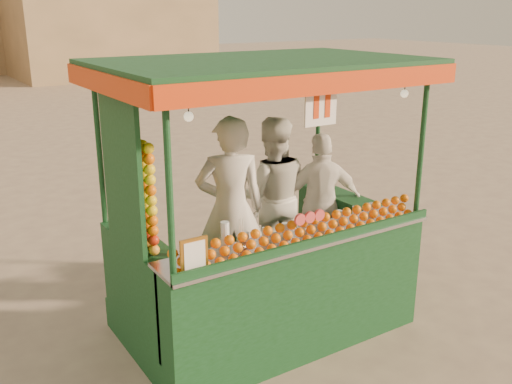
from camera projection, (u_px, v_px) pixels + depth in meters
ground at (242, 320)px, 6.03m from camera, size 90.00×90.00×0.00m
building_right at (108, 23)px, 28.13m from camera, size 9.00×6.00×5.00m
juice_cart at (262, 252)px, 5.57m from camera, size 2.96×1.92×2.69m
vendor_left at (230, 210)px, 5.63m from camera, size 0.80×0.67×1.86m
vendor_middle at (272, 196)px, 6.23m from camera, size 1.05×0.97×1.74m
vendor_right at (321, 203)px, 6.31m from camera, size 0.98×0.70×1.55m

